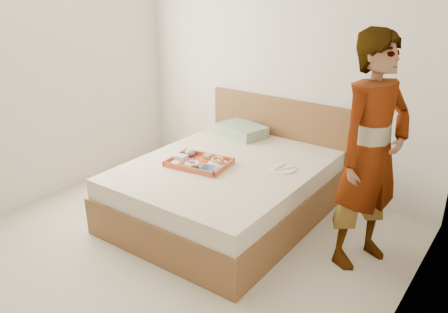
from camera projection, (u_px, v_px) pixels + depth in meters
ground at (152, 264)px, 3.65m from camera, size 3.50×4.00×0.01m
wall_back at (282, 64)px, 4.66m from camera, size 3.50×0.01×2.60m
wall_left at (3, 76)px, 4.11m from camera, size 0.01×4.00×2.60m
wall_right at (397, 165)px, 2.21m from camera, size 0.01×4.00×2.60m
bed at (226, 190)px, 4.29m from camera, size 1.65×2.00×0.53m
headboard at (278, 141)px, 4.94m from camera, size 1.65×0.06×0.95m
pillow at (242, 130)px, 4.91m from camera, size 0.56×0.44×0.12m
tray at (199, 162)px, 4.17m from camera, size 0.59×0.46×0.05m
prawn_plate at (218, 164)px, 4.15m from camera, size 0.21×0.21×0.01m
navy_bowl_big at (209, 170)px, 3.99m from camera, size 0.17×0.17×0.04m
sauce_dish at (195, 168)px, 4.03m from camera, size 0.09×0.09×0.03m
meat_plate at (192, 163)px, 4.16m from camera, size 0.15×0.15×0.01m
bread_plate at (208, 159)px, 4.26m from camera, size 0.15×0.15×0.01m
salad_bowl at (189, 154)px, 4.34m from camera, size 0.13×0.13×0.04m
plastic_tub at (181, 158)px, 4.23m from camera, size 0.12×0.11×0.05m
cheese_round at (175, 163)px, 4.13m from camera, size 0.09×0.09×0.03m
dinner_plate at (283, 169)px, 4.08m from camera, size 0.30×0.30×0.01m
person at (371, 154)px, 3.39m from camera, size 0.66×0.78×1.83m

